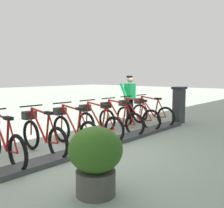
{
  "coord_description": "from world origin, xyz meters",
  "views": [
    {
      "loc": [
        -4.02,
        3.66,
        1.67
      ],
      "look_at": [
        0.5,
        -1.52,
        0.9
      ],
      "focal_mm": 40.93,
      "sensor_mm": 36.0,
      "label": 1
    }
  ],
  "objects_px": {
    "bike_docked_4": "(73,128)",
    "bike_docked_6": "(2,142)",
    "bike_docked_5": "(42,134)",
    "bike_docked_0": "(150,112)",
    "bike_docked_1": "(136,115)",
    "payment_kiosk": "(179,104)",
    "bike_docked_3": "(98,123)",
    "worker_near_rack": "(130,97)",
    "planter_bush": "(96,157)",
    "bike_docked_2": "(118,119)"
  },
  "relations": [
    {
      "from": "bike_docked_3",
      "to": "bike_docked_5",
      "type": "distance_m",
      "value": 1.71
    },
    {
      "from": "bike_docked_1",
      "to": "planter_bush",
      "type": "xyz_separation_m",
      "value": [
        -2.21,
        4.01,
        0.11
      ]
    },
    {
      "from": "planter_bush",
      "to": "bike_docked_0",
      "type": "bearing_deg",
      "value": -65.53
    },
    {
      "from": "bike_docked_1",
      "to": "bike_docked_6",
      "type": "height_order",
      "value": "same"
    },
    {
      "from": "bike_docked_0",
      "to": "bike_docked_4",
      "type": "height_order",
      "value": "same"
    },
    {
      "from": "bike_docked_4",
      "to": "planter_bush",
      "type": "bearing_deg",
      "value": 146.82
    },
    {
      "from": "payment_kiosk",
      "to": "bike_docked_4",
      "type": "relative_size",
      "value": 0.74
    },
    {
      "from": "bike_docked_2",
      "to": "bike_docked_3",
      "type": "height_order",
      "value": "same"
    },
    {
      "from": "bike_docked_1",
      "to": "bike_docked_3",
      "type": "relative_size",
      "value": 1.0
    },
    {
      "from": "planter_bush",
      "to": "bike_docked_2",
      "type": "bearing_deg",
      "value": -54.95
    },
    {
      "from": "bike_docked_0",
      "to": "bike_docked_1",
      "type": "relative_size",
      "value": 1.0
    },
    {
      "from": "bike_docked_1",
      "to": "worker_near_rack",
      "type": "xyz_separation_m",
      "value": [
        0.9,
        -0.88,
        0.48
      ]
    },
    {
      "from": "payment_kiosk",
      "to": "planter_bush",
      "type": "height_order",
      "value": "payment_kiosk"
    },
    {
      "from": "payment_kiosk",
      "to": "bike_docked_4",
      "type": "height_order",
      "value": "payment_kiosk"
    },
    {
      "from": "payment_kiosk",
      "to": "bike_docked_4",
      "type": "bearing_deg",
      "value": 82.5
    },
    {
      "from": "bike_docked_0",
      "to": "bike_docked_1",
      "type": "xyz_separation_m",
      "value": [
        0.0,
        0.85,
        0.0
      ]
    },
    {
      "from": "planter_bush",
      "to": "payment_kiosk",
      "type": "bearing_deg",
      "value": -74.17
    },
    {
      "from": "bike_docked_1",
      "to": "bike_docked_3",
      "type": "bearing_deg",
      "value": 90.0
    },
    {
      "from": "bike_docked_0",
      "to": "bike_docked_6",
      "type": "bearing_deg",
      "value": 90.0
    },
    {
      "from": "bike_docked_3",
      "to": "worker_near_rack",
      "type": "height_order",
      "value": "worker_near_rack"
    },
    {
      "from": "bike_docked_6",
      "to": "planter_bush",
      "type": "distance_m",
      "value": 2.23
    },
    {
      "from": "bike_docked_0",
      "to": "bike_docked_2",
      "type": "bearing_deg",
      "value": 90.0
    },
    {
      "from": "bike_docked_3",
      "to": "bike_docked_6",
      "type": "distance_m",
      "value": 2.56
    },
    {
      "from": "bike_docked_5",
      "to": "worker_near_rack",
      "type": "height_order",
      "value": "worker_near_rack"
    },
    {
      "from": "bike_docked_6",
      "to": "worker_near_rack",
      "type": "xyz_separation_m",
      "value": [
        0.9,
        -5.15,
        0.48
      ]
    },
    {
      "from": "bike_docked_5",
      "to": "bike_docked_6",
      "type": "xyz_separation_m",
      "value": [
        0.0,
        0.85,
        0.0
      ]
    },
    {
      "from": "bike_docked_1",
      "to": "planter_bush",
      "type": "height_order",
      "value": "bike_docked_1"
    },
    {
      "from": "bike_docked_0",
      "to": "worker_near_rack",
      "type": "distance_m",
      "value": 1.02
    },
    {
      "from": "worker_near_rack",
      "to": "bike_docked_3",
      "type": "bearing_deg",
      "value": 109.29
    },
    {
      "from": "bike_docked_4",
      "to": "bike_docked_6",
      "type": "height_order",
      "value": "same"
    },
    {
      "from": "planter_bush",
      "to": "bike_docked_1",
      "type": "bearing_deg",
      "value": -61.1
    },
    {
      "from": "bike_docked_2",
      "to": "bike_docked_4",
      "type": "distance_m",
      "value": 1.71
    },
    {
      "from": "bike_docked_3",
      "to": "bike_docked_2",
      "type": "bearing_deg",
      "value": -90.0
    },
    {
      "from": "worker_near_rack",
      "to": "planter_bush",
      "type": "height_order",
      "value": "worker_near_rack"
    },
    {
      "from": "bike_docked_1",
      "to": "planter_bush",
      "type": "relative_size",
      "value": 1.77
    },
    {
      "from": "bike_docked_6",
      "to": "planter_bush",
      "type": "xyz_separation_m",
      "value": [
        -2.21,
        -0.26,
        0.11
      ]
    },
    {
      "from": "bike_docked_3",
      "to": "planter_bush",
      "type": "bearing_deg",
      "value": 133.88
    },
    {
      "from": "bike_docked_0",
      "to": "worker_near_rack",
      "type": "height_order",
      "value": "worker_near_rack"
    },
    {
      "from": "bike_docked_2",
      "to": "worker_near_rack",
      "type": "distance_m",
      "value": 2.01
    },
    {
      "from": "bike_docked_4",
      "to": "worker_near_rack",
      "type": "bearing_deg",
      "value": -75.26
    },
    {
      "from": "bike_docked_0",
      "to": "bike_docked_1",
      "type": "distance_m",
      "value": 0.85
    },
    {
      "from": "bike_docked_2",
      "to": "worker_near_rack",
      "type": "xyz_separation_m",
      "value": [
        0.9,
        -1.73,
        0.48
      ]
    },
    {
      "from": "bike_docked_1",
      "to": "bike_docked_5",
      "type": "distance_m",
      "value": 3.42
    },
    {
      "from": "bike_docked_0",
      "to": "planter_bush",
      "type": "distance_m",
      "value": 5.34
    },
    {
      "from": "bike_docked_3",
      "to": "worker_near_rack",
      "type": "xyz_separation_m",
      "value": [
        0.9,
        -2.58,
        0.48
      ]
    },
    {
      "from": "payment_kiosk",
      "to": "bike_docked_3",
      "type": "bearing_deg",
      "value": 80.69
    },
    {
      "from": "bike_docked_2",
      "to": "worker_near_rack",
      "type": "bearing_deg",
      "value": -62.41
    },
    {
      "from": "payment_kiosk",
      "to": "bike_docked_5",
      "type": "height_order",
      "value": "payment_kiosk"
    },
    {
      "from": "bike_docked_0",
      "to": "bike_docked_2",
      "type": "xyz_separation_m",
      "value": [
        0.0,
        1.71,
        0.0
      ]
    },
    {
      "from": "bike_docked_3",
      "to": "bike_docked_4",
      "type": "distance_m",
      "value": 0.85
    }
  ]
}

